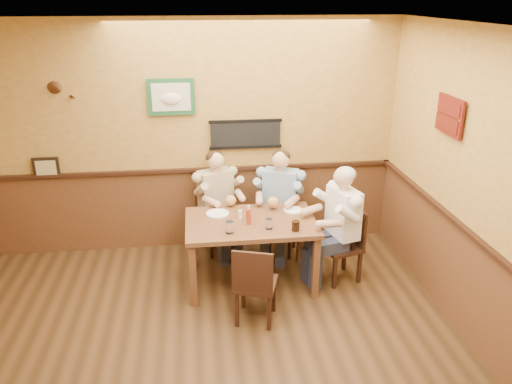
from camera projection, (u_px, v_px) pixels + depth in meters
room at (208, 185)px, 3.74m from camera, size 5.02×5.03×2.81m
dining_table at (251, 228)px, 5.40m from camera, size 1.40×0.90×0.75m
chair_back_left at (216, 220)px, 6.18m from camera, size 0.50×0.50×0.82m
chair_back_right at (280, 221)px, 6.14m from camera, size 0.50×0.50×0.84m
chair_right_end at (341, 245)px, 5.54m from camera, size 0.48×0.48×0.84m
chair_near_side at (256, 282)px, 4.84m from camera, size 0.49×0.49×0.84m
diner_tan_shirt at (216, 207)px, 6.11m from camera, size 0.71×0.71×1.17m
diner_blue_polo at (280, 208)px, 6.07m from camera, size 0.72×0.72×1.20m
diner_white_elder at (342, 231)px, 5.47m from camera, size 0.68×0.68×1.20m
water_glass_left at (230, 227)px, 5.07m from camera, size 0.09×0.09×0.13m
water_glass_mid at (269, 224)px, 5.17m from camera, size 0.09×0.09×0.11m
cola_tumbler at (296, 226)px, 5.13m from camera, size 0.08×0.08×0.11m
hot_sauce_bottle at (249, 216)px, 5.26m from camera, size 0.06×0.06×0.19m
salt_shaker at (240, 215)px, 5.39m from camera, size 0.05×0.05×0.10m
pepper_shaker at (248, 215)px, 5.39m from camera, size 0.05×0.05×0.10m
plate_far_left at (217, 214)px, 5.52m from camera, size 0.29×0.29×0.02m
plate_far_right at (293, 210)px, 5.61m from camera, size 0.24×0.24×0.01m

